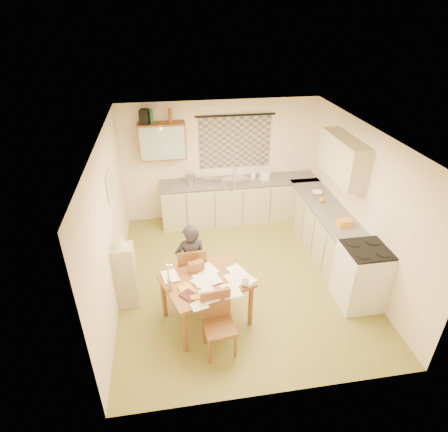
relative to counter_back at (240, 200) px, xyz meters
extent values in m
cube|color=olive|center=(-0.38, -1.95, -0.46)|extent=(4.00, 4.50, 0.02)
cube|color=white|center=(-0.38, -1.95, 2.06)|extent=(4.00, 4.50, 0.02)
cube|color=#F7E4C2|center=(-0.38, 0.31, 0.80)|extent=(4.00, 0.02, 2.50)
cube|color=#F7E4C2|center=(-0.38, -4.21, 0.80)|extent=(4.00, 0.02, 2.50)
cube|color=#F7E4C2|center=(-2.39, -1.95, 0.80)|extent=(0.02, 4.50, 2.50)
cube|color=#F7E4C2|center=(1.63, -1.95, 0.80)|extent=(0.02, 4.50, 2.50)
cube|color=#355372|center=(-0.08, 0.27, 1.20)|extent=(1.45, 0.03, 1.05)
cylinder|color=black|center=(-0.08, 0.25, 1.75)|extent=(1.60, 0.04, 0.04)
cube|color=brown|center=(-1.53, 0.13, 1.35)|extent=(0.90, 0.34, 0.70)
cube|color=#99B2A5|center=(-1.53, -0.04, 1.35)|extent=(0.84, 0.02, 0.64)
cube|color=tan|center=(1.45, -1.40, 1.40)|extent=(0.34, 1.30, 0.70)
cube|color=#F2E4CB|center=(-2.35, -1.55, 1.25)|extent=(0.04, 0.50, 0.40)
cube|color=beige|center=(-2.33, -1.55, 1.25)|extent=(0.01, 0.42, 0.32)
cube|color=tan|center=(0.00, 0.00, -0.02)|extent=(3.30, 0.60, 0.86)
cube|color=#585653|center=(0.00, 0.00, 0.45)|extent=(3.30, 0.62, 0.04)
cube|color=tan|center=(1.32, -1.60, -0.02)|extent=(0.60, 2.95, 0.86)
cube|color=#585653|center=(1.32, -1.60, 0.45)|extent=(0.62, 2.95, 0.04)
cube|color=white|center=(1.32, -2.84, 0.04)|extent=(0.65, 0.65, 0.98)
cube|color=black|center=(1.32, -2.84, 0.54)|extent=(0.62, 0.62, 0.03)
cube|color=silver|center=(-0.09, 0.00, 0.43)|extent=(0.68, 0.63, 0.10)
cylinder|color=silver|center=(-0.08, 0.18, 0.61)|extent=(0.03, 0.03, 0.28)
cube|color=silver|center=(-0.62, 0.00, 0.50)|extent=(0.44, 0.42, 0.06)
cylinder|color=silver|center=(-1.03, 0.00, 0.59)|extent=(0.23, 0.23, 0.24)
cylinder|color=white|center=(0.52, 0.00, 0.55)|extent=(0.30, 0.30, 0.16)
imported|color=white|center=(0.28, 0.05, 0.56)|extent=(0.14, 0.14, 0.18)
imported|color=white|center=(1.32, -0.85, 0.49)|extent=(0.34, 0.34, 0.05)
cube|color=orange|center=(1.32, -2.06, 0.53)|extent=(0.22, 0.16, 0.12)
sphere|color=orange|center=(1.27, -1.20, 0.52)|extent=(0.10, 0.10, 0.10)
cube|color=black|center=(-1.82, 0.13, 1.83)|extent=(0.20, 0.23, 0.26)
cylinder|color=#195926|center=(-1.70, 0.13, 1.83)|extent=(0.09, 0.09, 0.26)
cylinder|color=brown|center=(-1.35, 0.13, 1.83)|extent=(0.07, 0.07, 0.26)
cube|color=brown|center=(-1.06, -2.85, 0.27)|extent=(1.38, 1.21, 0.05)
cube|color=brown|center=(-1.23, -2.25, 0.01)|extent=(0.46, 0.46, 0.04)
cube|color=brown|center=(-1.21, -2.45, 0.27)|extent=(0.43, 0.07, 0.47)
cube|color=brown|center=(-0.96, -3.45, -0.02)|extent=(0.45, 0.45, 0.04)
cube|color=brown|center=(-0.98, -3.27, 0.22)|extent=(0.40, 0.08, 0.44)
imported|color=black|center=(-1.22, -2.31, 0.21)|extent=(0.53, 0.39, 1.33)
cube|color=tan|center=(-2.22, -2.30, 0.08)|extent=(0.32, 0.30, 1.06)
cone|color=#F2E4CB|center=(-2.22, -2.30, 0.72)|extent=(0.20, 0.20, 0.22)
cube|color=brown|center=(-1.17, -2.64, 0.38)|extent=(0.24, 0.16, 0.16)
imported|color=white|center=(-0.54, -3.06, 0.34)|extent=(0.17, 0.17, 0.09)
imported|color=maroon|center=(-1.38, -3.21, 0.31)|extent=(0.41, 0.41, 0.02)
imported|color=orange|center=(-1.43, -3.06, 0.31)|extent=(0.34, 0.37, 0.02)
cube|color=orange|center=(-1.24, -3.22, 0.32)|extent=(0.13, 0.09, 0.04)
cube|color=black|center=(-0.84, -3.10, 0.31)|extent=(0.14, 0.09, 0.02)
cylinder|color=silver|center=(-1.56, -2.99, 0.39)|extent=(0.07, 0.07, 0.18)
cylinder|color=white|center=(-1.57, -2.96, 0.59)|extent=(0.03, 0.03, 0.22)
sphere|color=#FFCC66|center=(-1.52, -2.99, 0.71)|extent=(0.02, 0.02, 0.02)
cube|color=white|center=(-1.04, -2.72, 0.30)|extent=(0.26, 0.33, 0.00)
cube|color=white|center=(-0.77, -3.15, 0.30)|extent=(0.23, 0.31, 0.00)
cube|color=white|center=(-1.22, -3.29, 0.30)|extent=(0.28, 0.34, 0.00)
cube|color=white|center=(-0.66, -2.91, 0.30)|extent=(0.30, 0.35, 0.00)
cube|color=white|center=(-0.52, -2.93, 0.31)|extent=(0.35, 0.36, 0.00)
cube|color=white|center=(-0.74, -3.14, 0.31)|extent=(0.26, 0.33, 0.00)
cube|color=white|center=(-1.12, -2.87, 0.31)|extent=(0.26, 0.33, 0.00)
cube|color=white|center=(-0.60, -2.74, 0.31)|extent=(0.31, 0.35, 0.00)
cube|color=white|center=(-1.00, -2.64, 0.31)|extent=(0.33, 0.36, 0.00)
cube|color=white|center=(-1.11, -2.92, 0.31)|extent=(0.35, 0.36, 0.00)
cube|color=white|center=(-1.06, -3.20, 0.31)|extent=(0.28, 0.34, 0.00)
cube|color=white|center=(-0.98, -2.85, 0.32)|extent=(0.29, 0.35, 0.00)
cube|color=white|center=(-1.55, -2.72, 0.32)|extent=(0.27, 0.34, 0.00)
camera|label=1|loc=(-1.45, -6.93, 3.66)|focal=30.00mm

